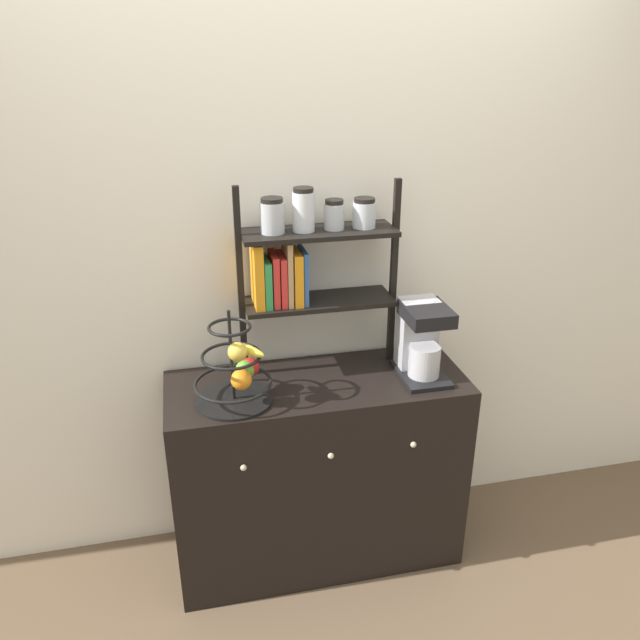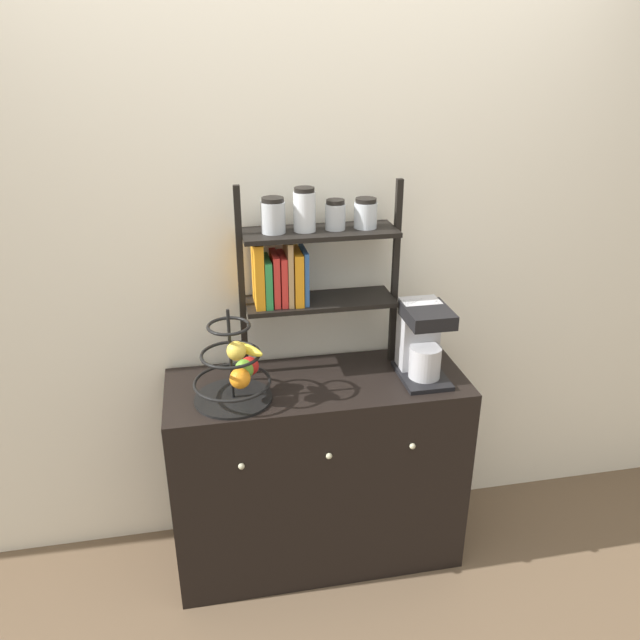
% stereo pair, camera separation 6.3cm
% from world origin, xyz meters
% --- Properties ---
extents(ground_plane, '(12.00, 12.00, 0.00)m').
position_xyz_m(ground_plane, '(0.00, 0.00, 0.00)').
color(ground_plane, brown).
extents(wall_back, '(7.00, 0.05, 2.60)m').
position_xyz_m(wall_back, '(0.00, 0.49, 1.30)').
color(wall_back, silver).
rests_on(wall_back, ground_plane).
extents(sideboard, '(1.18, 0.47, 0.85)m').
position_xyz_m(sideboard, '(0.00, 0.22, 0.42)').
color(sideboard, black).
rests_on(sideboard, ground_plane).
extents(coffee_maker, '(0.18, 0.26, 0.30)m').
position_xyz_m(coffee_maker, '(0.41, 0.21, 1.00)').
color(coffee_maker, black).
rests_on(coffee_maker, sideboard).
extents(fruit_stand, '(0.29, 0.29, 0.36)m').
position_xyz_m(fruit_stand, '(-0.31, 0.15, 0.97)').
color(fruit_stand, black).
rests_on(fruit_stand, sideboard).
extents(shelf_hutch, '(0.63, 0.20, 0.75)m').
position_xyz_m(shelf_hutch, '(-0.03, 0.35, 1.31)').
color(shelf_hutch, black).
rests_on(shelf_hutch, sideboard).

